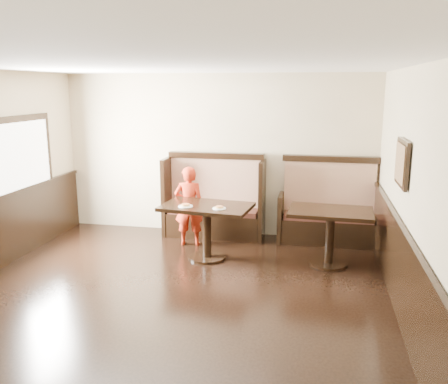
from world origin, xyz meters
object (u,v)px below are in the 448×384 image
(booth_neighbor, at_px, (328,214))
(table_main, at_px, (207,218))
(table_neighbor, at_px, (330,224))
(booth_main, at_px, (215,206))
(child, at_px, (189,206))

(booth_neighbor, relative_size, table_main, 1.18)
(booth_neighbor, relative_size, table_neighbor, 1.34)
(booth_main, xyz_separation_m, table_main, (0.14, -1.17, 0.12))
(booth_neighbor, xyz_separation_m, child, (-2.24, -0.60, 0.18))
(booth_neighbor, relative_size, child, 1.25)
(table_neighbor, bearing_deg, booth_neighbor, 93.54)
(booth_main, bearing_deg, child, -116.13)
(booth_main, distance_m, table_neighbor, 2.23)
(booth_main, relative_size, booth_neighbor, 1.06)
(table_neighbor, bearing_deg, booth_main, 154.39)
(booth_neighbor, bearing_deg, table_neighbor, -89.56)
(table_main, bearing_deg, booth_neighbor, 39.57)
(child, bearing_deg, booth_neighbor, -173.62)
(booth_neighbor, height_order, table_neighbor, booth_neighbor)
(table_neighbor, distance_m, child, 2.30)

